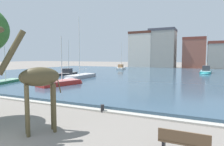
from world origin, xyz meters
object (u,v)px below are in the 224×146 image
sailboat_white (121,68)px  sailboat_grey (79,77)px  giraffe_statue (36,79)px  sailboat_black (69,73)px  mooring_bollard (102,108)px  park_bench (184,142)px  sailboat_teal (206,72)px  sailboat_green (7,82)px  sailboat_red (63,84)px

sailboat_white → sailboat_grey: size_ratio=0.81×
giraffe_statue → sailboat_black: (-16.51, 23.85, -2.06)m
mooring_bollard → park_bench: size_ratio=0.28×
sailboat_grey → mooring_bollard: sailboat_grey is taller
park_bench → sailboat_teal: bearing=88.2°
giraffe_statue → sailboat_black: size_ratio=0.73×
mooring_bollard → park_bench: 6.46m
sailboat_grey → sailboat_green: bearing=-124.1°
giraffe_statue → sailboat_teal: bearing=78.8°
sailboat_grey → mooring_bollard: 18.59m
giraffe_statue → sailboat_red: 14.52m
sailboat_black → mooring_bollard: bearing=-47.8°
sailboat_teal → sailboat_red: sailboat_teal is taller
sailboat_black → mooring_bollard: 26.20m
sailboat_red → sailboat_green: size_ratio=0.88×
giraffe_statue → sailboat_white: sailboat_white is taller
sailboat_white → mooring_bollard: sailboat_white is taller
sailboat_white → sailboat_teal: 21.70m
sailboat_grey → sailboat_black: 7.68m
giraffe_statue → sailboat_white: (-13.55, 43.35, -1.98)m
giraffe_statue → sailboat_red: sailboat_red is taller
sailboat_black → park_bench: size_ratio=3.80×
sailboat_green → mooring_bollard: size_ratio=13.76×
sailboat_teal → sailboat_grey: (-18.21, -19.32, -0.14)m
sailboat_black → giraffe_statue: bearing=-55.3°
sailboat_red → park_bench: (14.51, -11.11, 0.04)m
giraffe_statue → sailboat_green: sailboat_green is taller
park_bench → sailboat_red: bearing=142.6°
park_bench → sailboat_green: bearing=156.7°
sailboat_red → sailboat_green: (-8.18, -1.32, -0.09)m
mooring_bollard → sailboat_black: bearing=132.2°
giraffe_statue → mooring_bollard: giraffe_statue is taller
sailboat_grey → park_bench: (17.06, -18.10, 0.02)m
sailboat_black → sailboat_green: size_ratio=0.99×
sailboat_teal → sailboat_grey: sailboat_grey is taller
sailboat_red → mooring_bollard: bearing=-38.8°
sailboat_teal → sailboat_green: 36.49m
sailboat_white → park_bench: sailboat_white is taller
sailboat_grey → sailboat_black: size_ratio=1.43×
sailboat_teal → mooring_bollard: sailboat_teal is taller
sailboat_teal → sailboat_grey: bearing=-133.3°
sailboat_teal → park_bench: bearing=-91.8°
sailboat_white → sailboat_red: bearing=-80.3°
sailboat_black → mooring_bollard: (17.59, -19.41, -0.25)m
giraffe_statue → sailboat_grey: (-10.69, 18.83, -2.10)m
mooring_bollard → sailboat_white: bearing=110.6°
sailboat_green → sailboat_grey: bearing=55.9°
sailboat_black → sailboat_red: (8.37, -12.00, -0.06)m
sailboat_teal → sailboat_red: 30.61m
sailboat_grey → sailboat_red: size_ratio=1.61×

